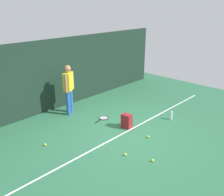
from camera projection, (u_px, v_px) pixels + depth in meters
ground_plane at (122, 133)px, 7.51m from camera, size 12.00×12.00×0.00m
back_fence at (59, 74)px, 9.00m from camera, size 10.00×0.10×2.46m
court_line at (123, 134)px, 7.48m from camera, size 9.00×0.05×0.00m
tennis_player at (69, 87)px, 8.49m from camera, size 0.47×0.39×1.70m
tennis_racket at (103, 118)px, 8.44m from camera, size 0.63×0.38×0.03m
backpack at (127, 121)px, 7.77m from camera, size 0.30×0.32×0.44m
tennis_ball_near_player at (125, 155)px, 6.40m from camera, size 0.07×0.07×0.07m
tennis_ball_by_fence at (45, 145)px, 6.84m from camera, size 0.07×0.07×0.07m
tennis_ball_mid_court at (148, 137)px, 7.24m from camera, size 0.07×0.07×0.07m
tennis_ball_far_left at (153, 160)px, 6.16m from camera, size 0.07×0.07×0.07m
water_bottle at (171, 116)px, 8.33m from camera, size 0.07×0.07×0.28m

